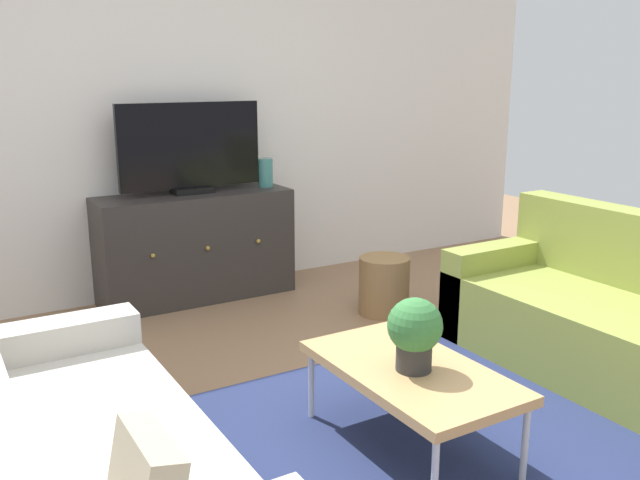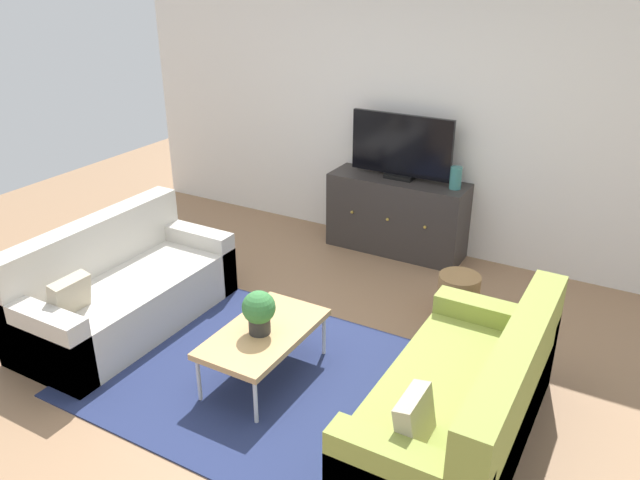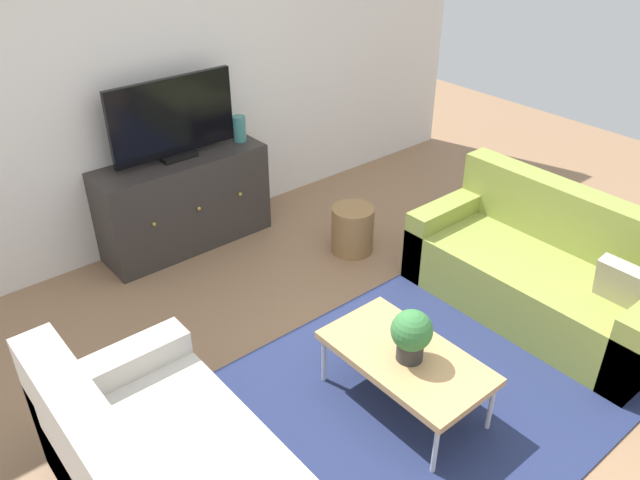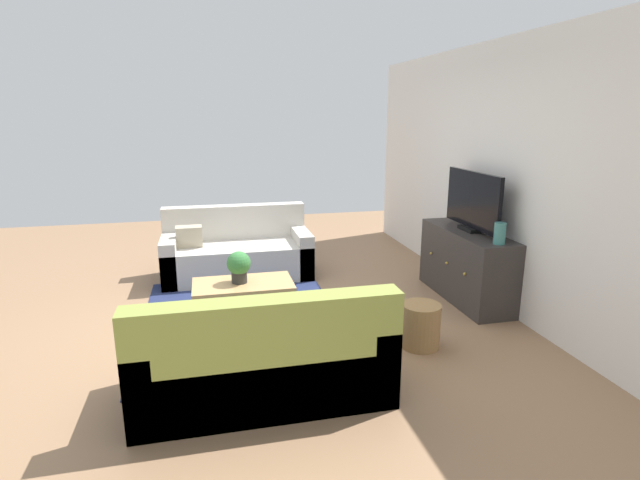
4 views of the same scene
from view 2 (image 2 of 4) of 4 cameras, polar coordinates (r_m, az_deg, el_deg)
ground_plane at (r=4.68m, az=-3.91°, el=-11.42°), size 10.00×10.00×0.00m
wall_back at (r=6.23m, az=8.93°, el=11.28°), size 6.40×0.12×2.70m
area_rug at (r=4.58m, az=-4.97°, el=-12.30°), size 2.50×1.90×0.01m
couch_left_side at (r=5.29m, az=-17.80°, el=-4.49°), size 0.83×1.77×0.85m
couch_right_side at (r=3.96m, az=13.32°, el=-14.64°), size 0.83×1.77×0.85m
coffee_table at (r=4.40m, az=-5.12°, el=-8.51°), size 0.54×0.96×0.38m
potted_plant at (r=4.27m, az=-5.57°, el=-6.38°), size 0.23×0.23×0.31m
tv_console at (r=6.29m, az=6.98°, el=2.25°), size 1.37×0.47×0.76m
flat_screen_tv at (r=6.08m, az=7.39°, el=8.37°), size 1.01×0.16×0.63m
glass_vase at (r=5.95m, az=12.22°, el=5.53°), size 0.11×0.11×0.21m
wicker_basket at (r=5.27m, az=12.42°, el=-5.05°), size 0.34×0.34×0.39m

